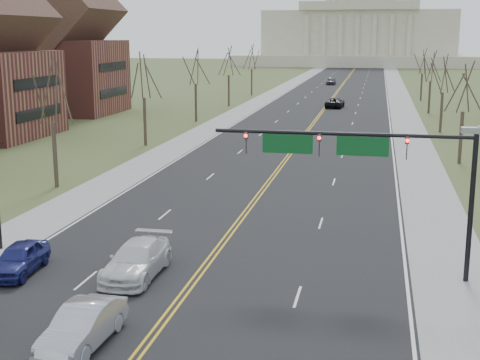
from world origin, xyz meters
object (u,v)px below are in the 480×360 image
at_px(car_sb_outer_second, 19,258).
at_px(car_far_nb, 335,103).
at_px(signal_mast, 361,157).
at_px(car_far_sb, 331,81).
at_px(car_sb_inner_lead, 83,326).
at_px(car_sb_inner_second, 137,260).

height_order(car_sb_outer_second, car_far_nb, car_far_nb).
height_order(signal_mast, car_far_sb, signal_mast).
bearing_deg(car_far_nb, signal_mast, 98.96).
height_order(signal_mast, car_far_nb, signal_mast).
relative_size(car_sb_inner_lead, car_sb_inner_second, 0.85).
distance_m(car_sb_inner_second, car_far_sb, 127.79).
relative_size(car_sb_inner_second, car_sb_outer_second, 1.27).
relative_size(signal_mast, car_far_sb, 2.47).
bearing_deg(car_far_sb, car_far_nb, -83.50).
bearing_deg(car_sb_inner_second, signal_mast, 13.28).
relative_size(car_sb_inner_second, car_far_sb, 1.13).
xyz_separation_m(car_sb_inner_second, car_far_sb, (0.20, 127.79, 0.03)).
xyz_separation_m(signal_mast, car_far_nb, (-5.96, 75.60, -4.98)).
xyz_separation_m(car_far_nb, car_far_sb, (-4.13, 49.75, 0.06)).
relative_size(car_sb_inner_lead, car_sb_outer_second, 1.08).
relative_size(car_sb_inner_second, car_far_nb, 0.99).
height_order(signal_mast, car_sb_inner_lead, signal_mast).
bearing_deg(car_sb_outer_second, car_sb_inner_second, 2.68).
distance_m(car_sb_outer_second, car_far_nb, 79.44).
height_order(car_sb_outer_second, car_far_sb, car_far_sb).
bearing_deg(signal_mast, car_sb_inner_second, -166.67).
xyz_separation_m(car_sb_inner_second, car_far_nb, (4.33, 78.03, -0.03)).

